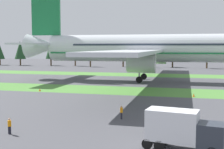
# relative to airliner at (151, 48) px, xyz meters

# --- Properties ---
(grass_strip_near) EXTENTS (320.00, 12.59, 0.01)m
(grass_strip_near) POSITION_rel_airliner_xyz_m (-8.49, -18.57, -8.92)
(grass_strip_near) COLOR #4C8438
(grass_strip_near) RESTS_ON ground
(grass_strip_far) EXTENTS (320.00, 12.59, 0.01)m
(grass_strip_far) POSITION_rel_airliner_xyz_m (-8.49, 18.61, -8.92)
(grass_strip_far) COLOR #4C8438
(grass_strip_far) RESTS_ON ground
(airliner) EXTENTS (72.02, 88.29, 24.90)m
(airliner) POSITION_rel_airliner_xyz_m (0.00, 0.00, 0.00)
(airliner) COLOR silver
(airliner) RESTS_ON ground
(catering_truck) EXTENTS (7.24, 3.42, 3.58)m
(catering_truck) POSITION_rel_airliner_xyz_m (9.47, -54.18, -6.97)
(catering_truck) COLOR #2D333D
(catering_truck) RESTS_ON ground
(ground_crew_marshaller) EXTENTS (0.53, 0.36, 1.74)m
(ground_crew_marshaller) POSITION_rel_airliner_xyz_m (-8.31, -53.51, -7.98)
(ground_crew_marshaller) COLOR black
(ground_crew_marshaller) RESTS_ON ground
(ground_crew_loader) EXTENTS (0.36, 0.52, 1.74)m
(ground_crew_loader) POSITION_rel_airliner_xyz_m (1.69, -43.97, -7.98)
(ground_crew_loader) COLOR black
(ground_crew_loader) RESTS_ON ground
(taxiway_marker_0) EXTENTS (0.44, 0.44, 0.53)m
(taxiway_marker_0) POSITION_rel_airliner_xyz_m (-20.19, -23.81, -8.66)
(taxiway_marker_0) COLOR orange
(taxiway_marker_0) RESTS_ON ground
(taxiway_marker_1) EXTENTS (0.44, 0.44, 0.65)m
(taxiway_marker_1) POSITION_rel_airliner_xyz_m (10.89, -23.47, -8.60)
(taxiway_marker_1) COLOR orange
(taxiway_marker_1) RESTS_ON ground
(distant_tree_line) EXTENTS (154.67, 10.28, 12.67)m
(distant_tree_line) POSITION_rel_airliner_xyz_m (-16.37, 57.51, -1.88)
(distant_tree_line) COLOR #4C3823
(distant_tree_line) RESTS_ON ground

